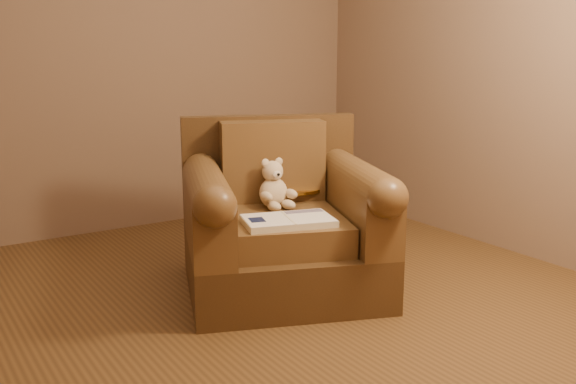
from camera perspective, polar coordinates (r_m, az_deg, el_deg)
floor at (r=3.56m, az=-2.30°, el=-10.38°), size 4.00×4.00×0.00m
armchair at (r=3.76m, az=-0.60°, el=-2.96°), size 1.39×1.36×0.98m
teddy_bear at (r=3.79m, az=-1.21°, el=0.31°), size 0.22×0.24×0.30m
guidebook at (r=3.44m, az=0.02°, el=-2.58°), size 0.54×0.41×0.04m
side_table at (r=4.11m, az=0.49°, el=-2.88°), size 0.38×0.38×0.54m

